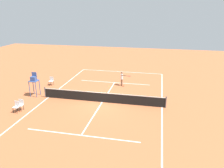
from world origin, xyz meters
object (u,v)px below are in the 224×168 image
at_px(player_serving, 122,77).
at_px(courtside_chair_near, 16,106).
at_px(tennis_ball, 109,86).
at_px(umpire_chair, 34,80).
at_px(courtside_chair_far, 21,104).
at_px(courtside_chair_mid, 51,81).

height_order(player_serving, courtside_chair_near, player_serving).
height_order(tennis_ball, umpire_chair, umpire_chair).
bearing_deg(courtside_chair_far, courtside_chair_mid, -86.09).
xyz_separation_m(player_serving, umpire_chair, (8.01, 4.83, 0.65)).
distance_m(tennis_ball, courtside_chair_mid, 6.63).
xyz_separation_m(umpire_chair, courtside_chair_near, (-0.41, 3.66, -1.07)).
xyz_separation_m(umpire_chair, courtside_chair_far, (-0.53, 3.26, -1.07)).
distance_m(courtside_chair_mid, courtside_chair_far, 6.58).
relative_size(umpire_chair, courtside_chair_far, 2.54).
relative_size(player_serving, umpire_chair, 0.67).
xyz_separation_m(player_serving, tennis_ball, (1.38, 0.69, -0.92)).
bearing_deg(tennis_ball, umpire_chair, 31.96).
height_order(courtside_chair_near, courtside_chair_far, same).
relative_size(umpire_chair, courtside_chair_mid, 2.54).
bearing_deg(umpire_chair, tennis_ball, -148.04).
height_order(umpire_chair, courtside_chair_far, umpire_chair).
bearing_deg(courtside_chair_far, umpire_chair, -80.81).
xyz_separation_m(player_serving, courtside_chair_near, (7.60, 8.49, -0.42)).
height_order(player_serving, tennis_ball, player_serving).
bearing_deg(courtside_chair_far, player_serving, -132.78).
relative_size(courtside_chair_near, courtside_chair_mid, 1.00).
height_order(courtside_chair_mid, courtside_chair_far, same).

